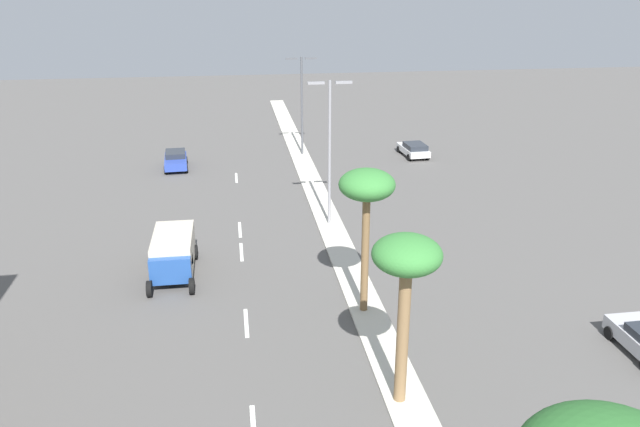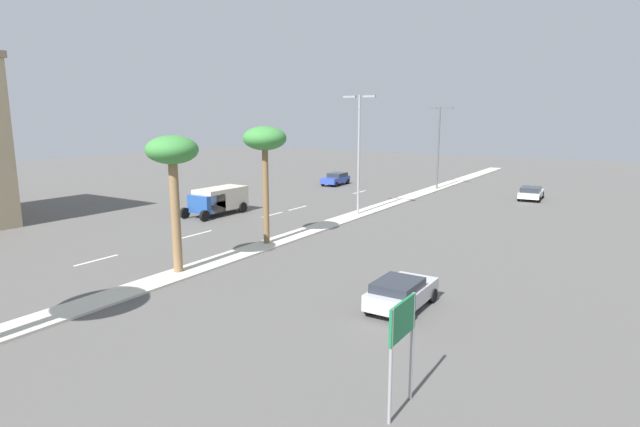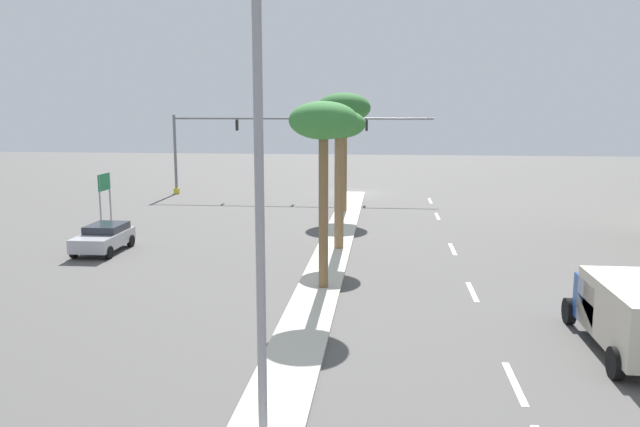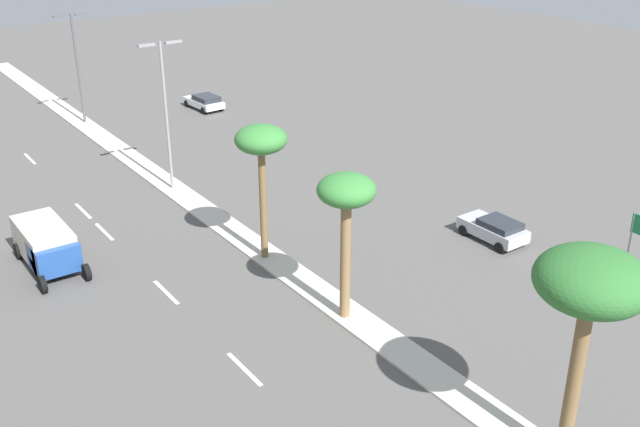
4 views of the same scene
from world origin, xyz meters
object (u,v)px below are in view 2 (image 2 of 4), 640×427
(palm_tree_mid, at_px, (265,143))
(sedan_white_right, at_px, (531,193))
(directional_road_sign, at_px, (402,331))
(street_lamp_far, at_px, (439,141))
(sedan_silver_outboard, at_px, (401,292))
(box_truck, at_px, (217,200))
(street_lamp_center, at_px, (359,145))
(sedan_blue_rear, at_px, (336,179))
(palm_tree_rear, at_px, (172,158))

(palm_tree_mid, xyz_separation_m, sedan_white_right, (10.97, 28.60, -5.87))
(directional_road_sign, xyz_separation_m, street_lamp_far, (-14.61, 43.59, 3.15))
(street_lamp_far, height_order, sedan_silver_outboard, street_lamp_far)
(sedan_white_right, relative_size, box_truck, 0.76)
(directional_road_sign, height_order, box_truck, directional_road_sign)
(street_lamp_center, xyz_separation_m, sedan_blue_rear, (-11.49, 15.66, -5.10))
(street_lamp_far, xyz_separation_m, sedan_blue_rear, (-11.80, -2.75, -4.77))
(palm_tree_rear, distance_m, sedan_white_right, 38.04)
(palm_tree_rear, xyz_separation_m, sedan_blue_rear, (-11.25, 35.27, -5.36))
(sedan_blue_rear, bearing_deg, street_lamp_center, -53.73)
(directional_road_sign, height_order, palm_tree_rear, palm_tree_rear)
(palm_tree_mid, relative_size, box_truck, 1.29)
(street_lamp_center, bearing_deg, directional_road_sign, -59.35)
(street_lamp_far, distance_m, sedan_silver_outboard, 38.44)
(sedan_blue_rear, height_order, sedan_silver_outboard, sedan_blue_rear)
(directional_road_sign, xyz_separation_m, box_truck, (-25.02, 18.81, -1.11))
(sedan_white_right, bearing_deg, sedan_blue_rear, -178.13)
(directional_road_sign, bearing_deg, palm_tree_rear, 159.82)
(street_lamp_far, bearing_deg, directional_road_sign, -71.47)
(palm_tree_rear, height_order, palm_tree_mid, palm_tree_mid)
(palm_tree_rear, xyz_separation_m, palm_tree_mid, (0.09, 7.40, 0.46))
(street_lamp_far, distance_m, box_truck, 27.22)
(street_lamp_far, bearing_deg, palm_tree_mid, -90.85)
(street_lamp_far, bearing_deg, sedan_white_right, -10.89)
(palm_tree_rear, distance_m, street_lamp_far, 38.03)
(palm_tree_rear, height_order, sedan_silver_outboard, palm_tree_rear)
(palm_tree_rear, xyz_separation_m, sedan_silver_outboard, (12.03, 1.65, -5.38))
(sedan_white_right, relative_size, sedan_silver_outboard, 1.12)
(sedan_white_right, distance_m, sedan_blue_rear, 22.32)
(palm_tree_rear, height_order, sedan_blue_rear, palm_tree_rear)
(directional_road_sign, distance_m, street_lamp_center, 29.47)
(palm_tree_mid, xyz_separation_m, street_lamp_far, (0.46, 30.62, -1.05))
(directional_road_sign, height_order, sedan_white_right, directional_road_sign)
(sedan_silver_outboard, bearing_deg, sedan_blue_rear, 124.70)
(directional_road_sign, xyz_separation_m, sedan_silver_outboard, (-3.13, 7.22, -1.64))
(street_lamp_center, distance_m, sedan_blue_rear, 20.08)
(street_lamp_far, relative_size, sedan_white_right, 2.07)
(palm_tree_mid, distance_m, sedan_blue_rear, 30.64)
(sedan_white_right, xyz_separation_m, sedan_silver_outboard, (0.97, -34.35, 0.02))
(sedan_white_right, bearing_deg, box_truck, -132.60)
(street_lamp_center, bearing_deg, palm_tree_mid, -90.69)
(street_lamp_far, height_order, sedan_white_right, street_lamp_far)
(directional_road_sign, relative_size, street_lamp_far, 0.36)
(street_lamp_center, distance_m, sedan_silver_outboard, 22.09)
(sedan_blue_rear, bearing_deg, directional_road_sign, -57.11)
(palm_tree_mid, height_order, sedan_white_right, palm_tree_mid)
(sedan_silver_outboard, bearing_deg, palm_tree_mid, 154.26)
(street_lamp_center, xyz_separation_m, sedan_silver_outboard, (11.79, -17.96, -5.13))
(palm_tree_mid, bearing_deg, directional_road_sign, -40.73)
(directional_road_sign, distance_m, palm_tree_rear, 16.58)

